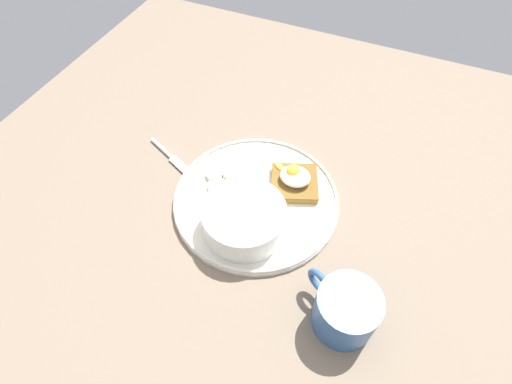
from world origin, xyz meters
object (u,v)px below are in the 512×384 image
oatmeal_bowl (244,219)px  coffee_mug (345,310)px  banana_slice_back (231,174)px  toast_slice (294,183)px  poached_egg (295,175)px  knife (172,158)px  banana_slice_left (246,178)px  banana_slice_right (217,186)px  banana_slice_front (214,174)px

oatmeal_bowl → coffee_mug: 21.75cm
banana_slice_back → coffee_mug: 33.01cm
toast_slice → banana_slice_back: (12.06, 2.52, -0.29)cm
oatmeal_bowl → banana_slice_back: bearing=-52.8°
toast_slice → poached_egg: bearing=-27.5°
knife → toast_slice: bearing=-174.2°
banana_slice_left → banana_slice_back: same height
banana_slice_left → banana_slice_right: size_ratio=1.18×
banana_slice_back → knife: 13.26cm
oatmeal_bowl → poached_egg: oatmeal_bowl is taller
banana_slice_left → banana_slice_right: 5.70cm
oatmeal_bowl → knife: oatmeal_bowl is taller
banana_slice_left → banana_slice_back: (3.17, 0.15, -0.02)cm
oatmeal_bowl → banana_slice_front: (10.20, -8.29, -2.19)cm
oatmeal_bowl → knife: (20.58, -9.68, -3.43)cm
banana_slice_right → knife: size_ratio=0.30×
toast_slice → banana_slice_left: 9.21cm
oatmeal_bowl → toast_slice: 13.25cm
banana_slice_front → coffee_mug: size_ratio=0.35×
poached_egg → knife: 25.48cm
poached_egg → banana_slice_front: (14.72, 4.04, -2.29)cm
poached_egg → banana_slice_front: bearing=15.3°
coffee_mug → knife: 44.63cm
coffee_mug → toast_slice: bearing=-53.8°
banana_slice_front → toast_slice: bearing=-165.2°
toast_slice → banana_slice_back: bearing=11.8°
toast_slice → knife: bearing=5.8°
banana_slice_left → coffee_mug: (-24.17, 18.51, 2.40)cm
oatmeal_bowl → knife: bearing=-25.2°
coffee_mug → knife: bearing=-24.3°
oatmeal_bowl → poached_egg: (-4.52, -12.33, 0.10)cm
poached_egg → banana_slice_right: size_ratio=1.96×
poached_egg → knife: (25.10, 2.65, -3.53)cm
toast_slice → banana_slice_right: toast_slice is taller
toast_slice → banana_slice_right: (13.11, 6.20, -0.38)cm
banana_slice_left → banana_slice_back: 3.17cm
coffee_mug → oatmeal_bowl: bearing=-23.4°
toast_slice → banana_slice_back: 12.33cm
oatmeal_bowl → banana_slice_right: size_ratio=3.53×
oatmeal_bowl → coffee_mug: coffee_mug is taller
banana_slice_right → coffee_mug: bearing=152.7°
oatmeal_bowl → toast_slice: size_ratio=1.29×
toast_slice → banana_slice_left: toast_slice is taller
banana_slice_back → coffee_mug: bearing=146.1°
toast_slice → poached_egg: (0.17, -0.09, 2.04)cm
knife → poached_egg: bearing=-174.0°
banana_slice_back → banana_slice_left: bearing=-177.2°
poached_egg → banana_slice_left: bearing=15.7°
poached_egg → toast_slice: bearing=152.5°
poached_egg → knife: size_ratio=0.59×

